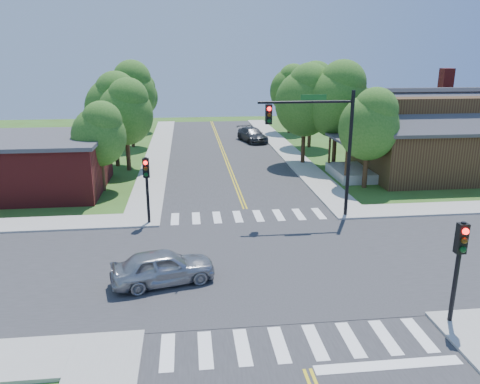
{
  "coord_description": "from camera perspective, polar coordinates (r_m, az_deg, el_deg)",
  "views": [
    {
      "loc": [
        -3.35,
        -19.1,
        9.16
      ],
      "look_at": [
        -0.73,
        3.96,
        2.2
      ],
      "focal_mm": 35.0,
      "sensor_mm": 36.0,
      "label": 1
    }
  ],
  "objects": [
    {
      "name": "ground",
      "position": [
        21.44,
        3.16,
        -8.62
      ],
      "size": [
        100.0,
        100.0,
        0.0
      ],
      "primitive_type": "plane",
      "color": "#35541A",
      "rests_on": "ground"
    },
    {
      "name": "road_ns",
      "position": [
        21.44,
        3.16,
        -8.57
      ],
      "size": [
        10.0,
        90.0,
        0.04
      ],
      "primitive_type": "cube",
      "color": "#2D2D30",
      "rests_on": "ground"
    },
    {
      "name": "road_ew",
      "position": [
        21.43,
        3.16,
        -8.56
      ],
      "size": [
        90.0,
        10.0,
        0.04
      ],
      "primitive_type": "cube",
      "color": "#2D2D30",
      "rests_on": "ground"
    },
    {
      "name": "intersection_patch",
      "position": [
        21.44,
        3.16,
        -8.62
      ],
      "size": [
        10.2,
        10.2,
        0.06
      ],
      "primitive_type": "cube",
      "color": "#2D2D30",
      "rests_on": "ground"
    },
    {
      "name": "sidewalk_ne",
      "position": [
        40.85,
        21.71,
        2.64
      ],
      "size": [
        40.0,
        40.0,
        0.14
      ],
      "color": "#9E9B93",
      "rests_on": "ground"
    },
    {
      "name": "sidewalk_nw",
      "position": [
        38.17,
        -25.34,
        1.28
      ],
      "size": [
        40.0,
        40.0,
        0.14
      ],
      "color": "#9E9B93",
      "rests_on": "ground"
    },
    {
      "name": "crosswalk_north",
      "position": [
        27.1,
        0.99,
        -2.96
      ],
      "size": [
        8.85,
        2.0,
        0.01
      ],
      "color": "white",
      "rests_on": "ground"
    },
    {
      "name": "crosswalk_south",
      "position": [
        16.15,
        6.99,
        -17.82
      ],
      "size": [
        8.85,
        2.0,
        0.01
      ],
      "color": "white",
      "rests_on": "ground"
    },
    {
      "name": "centerline",
      "position": [
        21.43,
        3.16,
        -8.51
      ],
      "size": [
        0.3,
        90.0,
        0.01
      ],
      "color": "gold",
      "rests_on": "ground"
    },
    {
      "name": "stop_bar",
      "position": [
        15.82,
        17.62,
        -19.58
      ],
      "size": [
        4.6,
        0.45,
        0.09
      ],
      "primitive_type": "cube",
      "color": "white",
      "rests_on": "ground"
    },
    {
      "name": "signal_mast_ne",
      "position": [
        26.09,
        9.84,
        6.95
      ],
      "size": [
        5.3,
        0.42,
        7.2
      ],
      "color": "black",
      "rests_on": "ground"
    },
    {
      "name": "signal_pole_se",
      "position": [
        17.43,
        25.2,
        -6.88
      ],
      "size": [
        0.34,
        0.42,
        3.8
      ],
      "color": "black",
      "rests_on": "ground"
    },
    {
      "name": "signal_pole_nw",
      "position": [
        25.61,
        -11.32,
        1.67
      ],
      "size": [
        0.34,
        0.42,
        3.8
      ],
      "color": "black",
      "rests_on": "ground"
    },
    {
      "name": "house_ne",
      "position": [
        38.55,
        22.37,
        6.75
      ],
      "size": [
        13.05,
        8.8,
        7.11
      ],
      "color": "#351E12",
      "rests_on": "ground"
    },
    {
      "name": "building_nw",
      "position": [
        34.84,
        -24.51,
        3.12
      ],
      "size": [
        10.4,
        8.4,
        3.73
      ],
      "color": "maroon",
      "rests_on": "ground"
    },
    {
      "name": "tree_e_a",
      "position": [
        33.18,
        15.62,
        8.12
      ],
      "size": [
        4.1,
        3.89,
        6.96
      ],
      "color": "#382314",
      "rests_on": "ground"
    },
    {
      "name": "tree_e_b",
      "position": [
        38.81,
        11.91,
        11.19
      ],
      "size": [
        5.09,
        4.83,
        8.65
      ],
      "color": "#382314",
      "rests_on": "ground"
    },
    {
      "name": "tree_e_c",
      "position": [
        46.91,
        8.8,
        12.03
      ],
      "size": [
        4.94,
        4.69,
        8.39
      ],
      "color": "#382314",
      "rests_on": "ground"
    },
    {
      "name": "tree_e_d",
      "position": [
        55.44,
        6.23,
        12.5
      ],
      "size": [
        4.67,
        4.43,
        7.93
      ],
      "color": "#382314",
      "rests_on": "ground"
    },
    {
      "name": "tree_w_a",
      "position": [
        32.68,
        -16.72,
        6.94
      ],
      "size": [
        3.61,
        3.43,
        6.14
      ],
      "color": "#382314",
      "rests_on": "ground"
    },
    {
      "name": "tree_w_b",
      "position": [
        39.7,
        -15.08,
        10.25
      ],
      "size": [
        4.57,
        4.34,
        7.77
      ],
      "color": "#382314",
      "rests_on": "ground"
    },
    {
      "name": "tree_w_c",
      "position": [
        47.74,
        -13.2,
        11.95
      ],
      "size": [
        4.99,
        4.74,
        8.49
      ],
      "color": "#382314",
      "rests_on": "ground"
    },
    {
      "name": "tree_w_d",
      "position": [
        56.93,
        -11.96,
        11.61
      ],
      "size": [
        4.01,
        3.81,
        6.81
      ],
      "color": "#382314",
      "rests_on": "ground"
    },
    {
      "name": "tree_house",
      "position": [
        39.45,
        8.07,
        11.21
      ],
      "size": [
        4.93,
        4.69,
        8.39
      ],
      "color": "#382314",
      "rests_on": "ground"
    },
    {
      "name": "tree_bldg",
      "position": [
        38.0,
        -13.72,
        9.65
      ],
      "size": [
        4.31,
        4.1,
        7.33
      ],
      "color": "#382314",
      "rests_on": "ground"
    },
    {
      "name": "car_silver",
      "position": [
        19.59,
        -9.37,
        -9.08
      ],
      "size": [
        3.58,
        4.97,
        1.43
      ],
      "primitive_type": "imported",
      "rotation": [
        0.0,
        0.0,
        1.8
      ],
      "color": "#A3A5AA",
      "rests_on": "ground"
    },
    {
      "name": "car_dgrey",
      "position": [
        49.84,
        1.51,
        6.94
      ],
      "size": [
        4.44,
        5.94,
        1.44
      ],
      "primitive_type": "imported",
      "rotation": [
        0.0,
        0.0,
        0.26
      ],
      "color": "#2B2D30",
      "rests_on": "ground"
    }
  ]
}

